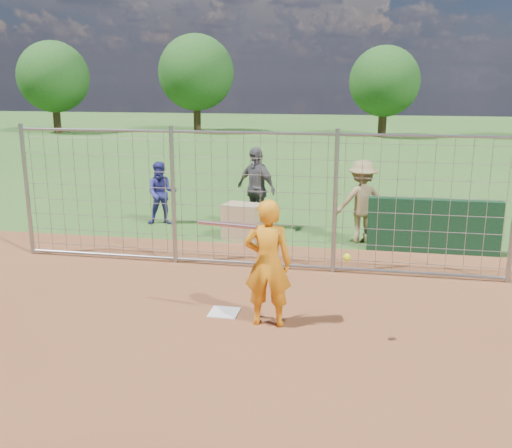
% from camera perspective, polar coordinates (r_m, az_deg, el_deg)
% --- Properties ---
extents(ground, '(100.00, 100.00, 0.00)m').
position_cam_1_polar(ground, '(8.88, -2.89, -8.39)').
color(ground, '#2D591E').
rests_on(ground, ground).
extents(infield_dirt, '(18.00, 18.00, 0.00)m').
position_cam_1_polar(infield_dirt, '(6.33, -9.60, -18.59)').
color(infield_dirt, brown).
rests_on(infield_dirt, ground).
extents(home_plate, '(0.43, 0.43, 0.02)m').
position_cam_1_polar(home_plate, '(8.69, -3.21, -8.82)').
color(home_plate, silver).
rests_on(home_plate, ground).
extents(dugout_wall, '(2.60, 0.20, 1.10)m').
position_cam_1_polar(dugout_wall, '(11.99, 17.30, -0.22)').
color(dugout_wall, '#11381E').
rests_on(dugout_wall, ground).
extents(batter, '(0.69, 0.47, 1.84)m').
position_cam_1_polar(batter, '(7.99, 1.18, -3.94)').
color(batter, orange).
rests_on(batter, ground).
extents(bystander_a, '(0.86, 0.75, 1.52)m').
position_cam_1_polar(bystander_a, '(13.87, -9.41, 3.04)').
color(bystander_a, navy).
rests_on(bystander_a, ground).
extents(bystander_b, '(1.20, 1.01, 1.93)m').
position_cam_1_polar(bystander_b, '(13.21, -0.02, 3.58)').
color(bystander_b, '#56565B').
rests_on(bystander_b, ground).
extents(bystander_c, '(1.30, 1.01, 1.77)m').
position_cam_1_polar(bystander_c, '(12.37, 10.52, 2.23)').
color(bystander_c, olive).
rests_on(bystander_c, ground).
extents(equipment_bin, '(0.90, 0.72, 0.80)m').
position_cam_1_polar(equipment_bin, '(12.41, -1.34, 0.20)').
color(equipment_bin, tan).
rests_on(equipment_bin, ground).
extents(equipment_in_play, '(2.11, 0.43, 0.37)m').
position_cam_1_polar(equipment_in_play, '(7.64, -0.09, -0.83)').
color(equipment_in_play, silver).
rests_on(equipment_in_play, ground).
extents(backstop_fence, '(9.08, 0.08, 2.60)m').
position_cam_1_polar(backstop_fence, '(10.37, -0.40, 2.27)').
color(backstop_fence, gray).
rests_on(backstop_fence, ground).
extents(tree_line, '(44.66, 6.72, 6.48)m').
position_cam_1_polar(tree_line, '(36.11, 12.97, 14.39)').
color(tree_line, '#3F2B19').
rests_on(tree_line, ground).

